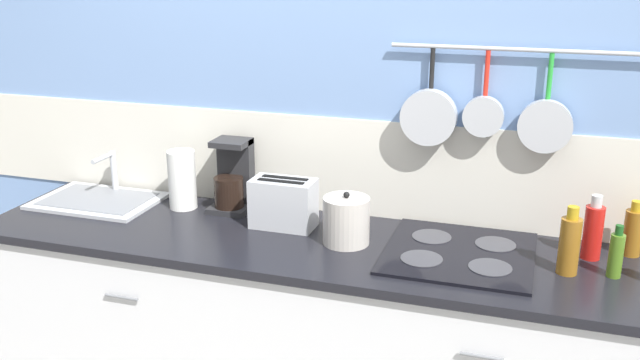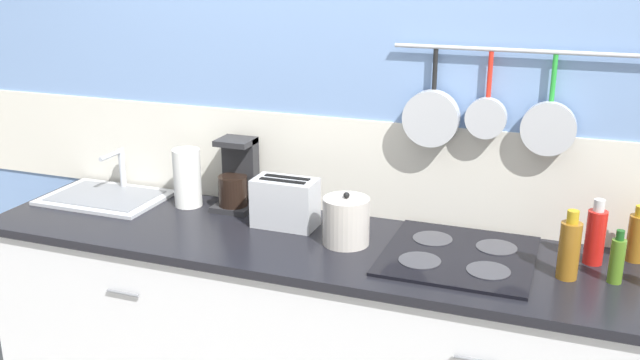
{
  "view_description": "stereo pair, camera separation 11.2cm",
  "coord_description": "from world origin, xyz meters",
  "px_view_note": "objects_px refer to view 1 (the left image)",
  "views": [
    {
      "loc": [
        0.79,
        -2.39,
        1.93
      ],
      "look_at": [
        0.02,
        0.0,
        1.13
      ],
      "focal_mm": 40.0,
      "sensor_mm": 36.0,
      "label": 1
    },
    {
      "loc": [
        0.9,
        -2.35,
        1.93
      ],
      "look_at": [
        0.02,
        0.0,
        1.13
      ],
      "focal_mm": 40.0,
      "sensor_mm": 36.0,
      "label": 2
    }
  ],
  "objects_px": {
    "bottle_vinegar": "(593,231)",
    "bottle_cooking_wine": "(569,245)",
    "kettle": "(346,220)",
    "paper_towel_roll": "(182,180)",
    "bottle_hot_sauce": "(616,254)",
    "coffee_maker": "(233,181)",
    "toaster": "(283,203)",
    "bottle_sesame_oil": "(633,231)"
  },
  "relations": [
    {
      "from": "bottle_hot_sauce",
      "to": "bottle_sesame_oil",
      "type": "distance_m",
      "value": 0.23
    },
    {
      "from": "toaster",
      "to": "kettle",
      "type": "xyz_separation_m",
      "value": [
        0.29,
        -0.08,
        -0.01
      ]
    },
    {
      "from": "bottle_vinegar",
      "to": "bottle_sesame_oil",
      "type": "height_order",
      "value": "bottle_vinegar"
    },
    {
      "from": "bottle_vinegar",
      "to": "coffee_maker",
      "type": "bearing_deg",
      "value": 176.89
    },
    {
      "from": "paper_towel_roll",
      "to": "kettle",
      "type": "distance_m",
      "value": 0.79
    },
    {
      "from": "bottle_cooking_wine",
      "to": "kettle",
      "type": "bearing_deg",
      "value": 178.19
    },
    {
      "from": "bottle_cooking_wine",
      "to": "bottle_sesame_oil",
      "type": "bearing_deg",
      "value": 47.27
    },
    {
      "from": "bottle_sesame_oil",
      "to": "bottle_hot_sauce",
      "type": "bearing_deg",
      "value": -107.93
    },
    {
      "from": "kettle",
      "to": "bottle_hot_sauce",
      "type": "bearing_deg",
      "value": -0.06
    },
    {
      "from": "toaster",
      "to": "bottle_sesame_oil",
      "type": "bearing_deg",
      "value": 5.69
    },
    {
      "from": "kettle",
      "to": "bottle_sesame_oil",
      "type": "distance_m",
      "value": 1.04
    },
    {
      "from": "toaster",
      "to": "coffee_maker",
      "type": "bearing_deg",
      "value": 154.72
    },
    {
      "from": "paper_towel_roll",
      "to": "bottle_sesame_oil",
      "type": "relative_size",
      "value": 1.22
    },
    {
      "from": "paper_towel_roll",
      "to": "kettle",
      "type": "height_order",
      "value": "paper_towel_roll"
    },
    {
      "from": "coffee_maker",
      "to": "kettle",
      "type": "distance_m",
      "value": 0.61
    },
    {
      "from": "paper_towel_roll",
      "to": "toaster",
      "type": "bearing_deg",
      "value": -8.84
    },
    {
      "from": "coffee_maker",
      "to": "bottle_cooking_wine",
      "type": "xyz_separation_m",
      "value": [
        1.36,
        -0.24,
        -0.02
      ]
    },
    {
      "from": "coffee_maker",
      "to": "bottle_sesame_oil",
      "type": "bearing_deg",
      "value": -0.08
    },
    {
      "from": "toaster",
      "to": "bottle_vinegar",
      "type": "bearing_deg",
      "value": 2.64
    },
    {
      "from": "toaster",
      "to": "bottle_vinegar",
      "type": "xyz_separation_m",
      "value": [
        1.16,
        0.05,
        0.01
      ]
    },
    {
      "from": "kettle",
      "to": "bottle_cooking_wine",
      "type": "height_order",
      "value": "bottle_cooking_wine"
    },
    {
      "from": "bottle_vinegar",
      "to": "bottle_cooking_wine",
      "type": "bearing_deg",
      "value": -116.48
    },
    {
      "from": "coffee_maker",
      "to": "kettle",
      "type": "relative_size",
      "value": 1.49
    },
    {
      "from": "kettle",
      "to": "paper_towel_roll",
      "type": "bearing_deg",
      "value": 168.26
    },
    {
      "from": "coffee_maker",
      "to": "bottle_sesame_oil",
      "type": "xyz_separation_m",
      "value": [
        1.58,
        -0.0,
        -0.03
      ]
    },
    {
      "from": "kettle",
      "to": "bottle_vinegar",
      "type": "height_order",
      "value": "bottle_vinegar"
    },
    {
      "from": "kettle",
      "to": "bottle_cooking_wine",
      "type": "distance_m",
      "value": 0.8
    },
    {
      "from": "bottle_vinegar",
      "to": "toaster",
      "type": "bearing_deg",
      "value": -177.36
    },
    {
      "from": "coffee_maker",
      "to": "toaster",
      "type": "xyz_separation_m",
      "value": [
        0.28,
        -0.13,
        -0.03
      ]
    },
    {
      "from": "kettle",
      "to": "bottle_cooking_wine",
      "type": "bearing_deg",
      "value": -1.81
    },
    {
      "from": "toaster",
      "to": "bottle_vinegar",
      "type": "relative_size",
      "value": 1.13
    },
    {
      "from": "kettle",
      "to": "bottle_hot_sauce",
      "type": "relative_size",
      "value": 1.1
    },
    {
      "from": "toaster",
      "to": "bottle_cooking_wine",
      "type": "relative_size",
      "value": 1.11
    },
    {
      "from": "kettle",
      "to": "bottle_vinegar",
      "type": "xyz_separation_m",
      "value": [
        0.88,
        0.14,
        0.01
      ]
    },
    {
      "from": "kettle",
      "to": "bottle_cooking_wine",
      "type": "xyz_separation_m",
      "value": [
        0.79,
        -0.03,
        0.02
      ]
    },
    {
      "from": "kettle",
      "to": "bottle_hot_sauce",
      "type": "distance_m",
      "value": 0.95
    },
    {
      "from": "bottle_cooking_wine",
      "to": "bottle_vinegar",
      "type": "relative_size",
      "value": 1.02
    },
    {
      "from": "paper_towel_roll",
      "to": "coffee_maker",
      "type": "height_order",
      "value": "coffee_maker"
    },
    {
      "from": "bottle_cooking_wine",
      "to": "bottle_sesame_oil",
      "type": "relative_size",
      "value": 1.17
    },
    {
      "from": "coffee_maker",
      "to": "bottle_hot_sauce",
      "type": "xyz_separation_m",
      "value": [
        1.51,
        -0.22,
        -0.04
      ]
    },
    {
      "from": "paper_towel_roll",
      "to": "kettle",
      "type": "bearing_deg",
      "value": -11.74
    },
    {
      "from": "coffee_maker",
      "to": "bottle_cooking_wine",
      "type": "relative_size",
      "value": 1.26
    }
  ]
}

